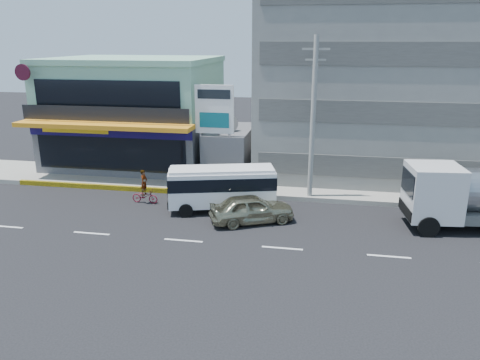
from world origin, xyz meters
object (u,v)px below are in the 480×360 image
(satellite_dish, at_px, (228,130))
(billboard, at_px, (215,115))
(concrete_building, at_px, (373,78))
(sedan, at_px, (252,209))
(shop_building, at_px, (136,115))
(minibus, at_px, (222,185))
(motorcycle_rider, at_px, (145,192))
(utility_pole_near, at_px, (313,119))

(satellite_dish, height_order, billboard, billboard)
(concrete_building, bearing_deg, sedan, -120.44)
(satellite_dish, bearing_deg, concrete_building, 21.80)
(shop_building, bearing_deg, minibus, -46.02)
(concrete_building, height_order, sedan, concrete_building)
(shop_building, distance_m, sedan, 15.78)
(sedan, xyz_separation_m, motorcycle_rider, (-7.00, 1.93, -0.09))
(minibus, distance_m, sedan, 2.66)
(sedan, bearing_deg, utility_pole_near, -59.65)
(shop_building, height_order, motorcycle_rider, shop_building)
(minibus, relative_size, motorcycle_rider, 3.07)
(utility_pole_near, bearing_deg, billboard, 164.52)
(shop_building, relative_size, concrete_building, 0.77)
(satellite_dish, bearing_deg, shop_building, 159.79)
(satellite_dish, relative_size, motorcycle_rider, 0.71)
(shop_building, xyz_separation_m, satellite_dish, (8.00, -2.95, -0.42))
(shop_building, relative_size, utility_pole_near, 1.24)
(satellite_dish, height_order, sedan, satellite_dish)
(shop_building, height_order, satellite_dish, shop_building)
(shop_building, relative_size, motorcycle_rider, 5.84)
(shop_building, distance_m, utility_pole_near, 15.50)
(minibus, distance_m, motorcycle_rider, 5.06)
(concrete_building, height_order, billboard, concrete_building)
(billboard, relative_size, sedan, 1.49)
(satellite_dish, height_order, motorcycle_rider, satellite_dish)
(satellite_dish, height_order, utility_pole_near, utility_pole_near)
(minibus, bearing_deg, utility_pole_near, 28.75)
(concrete_building, relative_size, utility_pole_near, 1.60)
(utility_pole_near, distance_m, sedan, 6.82)
(satellite_dish, distance_m, utility_pole_near, 7.17)
(utility_pole_near, bearing_deg, satellite_dish, 149.04)
(billboard, xyz_separation_m, motorcycle_rider, (-3.50, -4.18, -4.23))
(shop_building, height_order, utility_pole_near, utility_pole_near)
(concrete_building, distance_m, minibus, 14.78)
(minibus, bearing_deg, shop_building, 133.98)
(billboard, bearing_deg, utility_pole_near, -15.48)
(satellite_dish, distance_m, sedan, 8.91)
(satellite_dish, relative_size, utility_pole_near, 0.15)
(billboard, height_order, utility_pole_near, utility_pole_near)
(utility_pole_near, height_order, sedan, utility_pole_near)
(satellite_dish, bearing_deg, utility_pole_near, -30.96)
(billboard, relative_size, minibus, 1.06)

